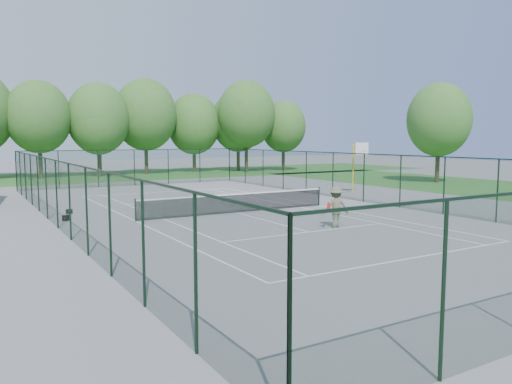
% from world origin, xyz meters
% --- Properties ---
extents(ground, '(140.00, 140.00, 0.00)m').
position_xyz_m(ground, '(0.00, 0.00, 0.00)').
color(ground, gray).
rests_on(ground, ground).
extents(grass_far, '(80.00, 16.00, 0.01)m').
position_xyz_m(grass_far, '(0.00, 30.00, 0.01)').
color(grass_far, '#327029').
rests_on(grass_far, ground).
extents(grass_side, '(14.00, 40.00, 0.01)m').
position_xyz_m(grass_side, '(24.00, 4.00, 0.01)').
color(grass_side, '#327029').
rests_on(grass_side, ground).
extents(court_lines, '(11.05, 23.85, 0.01)m').
position_xyz_m(court_lines, '(0.00, 0.00, 0.00)').
color(court_lines, white).
rests_on(court_lines, ground).
extents(tennis_net, '(11.08, 0.08, 1.10)m').
position_xyz_m(tennis_net, '(0.00, 0.00, 0.58)').
color(tennis_net, black).
rests_on(tennis_net, ground).
extents(fence_enclosure, '(18.05, 36.05, 3.02)m').
position_xyz_m(fence_enclosure, '(0.00, 0.00, 1.56)').
color(fence_enclosure, '#17331E').
rests_on(fence_enclosure, ground).
extents(tree_line_far, '(39.40, 6.40, 9.70)m').
position_xyz_m(tree_line_far, '(0.00, 30.00, 5.99)').
color(tree_line_far, '#3A2E1D').
rests_on(tree_line_far, ground).
extents(basketball_goal, '(1.20, 1.43, 3.65)m').
position_xyz_m(basketball_goal, '(12.33, 4.25, 2.57)').
color(basketball_goal, yellow).
rests_on(basketball_goal, ground).
extents(tree_side, '(5.59, 5.59, 8.85)m').
position_xyz_m(tree_side, '(24.16, 6.87, 5.58)').
color(tree_side, '#3A2E1D').
rests_on(tree_side, ground).
extents(sports_bag_a, '(0.37, 0.26, 0.28)m').
position_xyz_m(sports_bag_a, '(-8.32, 1.92, 0.14)').
color(sports_bag_a, black).
rests_on(sports_bag_a, ground).
extents(sports_bag_b, '(0.32, 0.21, 0.24)m').
position_xyz_m(sports_bag_b, '(-7.78, 4.18, 0.12)').
color(sports_bag_b, black).
rests_on(sports_bag_b, ground).
extents(tennis_player, '(2.16, 1.02, 1.83)m').
position_xyz_m(tennis_player, '(1.67, -6.13, 0.92)').
color(tennis_player, '#5B6043').
rests_on(tennis_player, ground).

